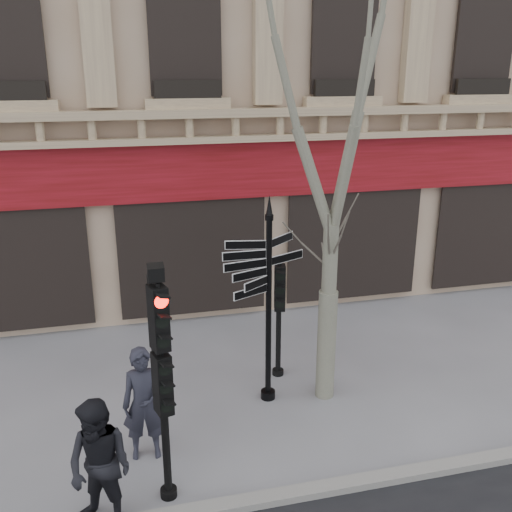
{
  "coord_description": "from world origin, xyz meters",
  "views": [
    {
      "loc": [
        -1.59,
        -7.64,
        5.79
      ],
      "look_at": [
        0.45,
        0.6,
        2.96
      ],
      "focal_mm": 40.0,
      "sensor_mm": 36.0,
      "label": 1
    }
  ],
  "objects_px": {
    "traffic_signal_secondary": "(279,299)",
    "pedestrian_a": "(144,404)",
    "pedestrian_b": "(100,467)",
    "fingerpost": "(269,267)",
    "traffic_signal_main": "(161,358)",
    "plane_tree": "(338,79)"
  },
  "relations": [
    {
      "from": "traffic_signal_secondary",
      "to": "pedestrian_a",
      "type": "xyz_separation_m",
      "value": [
        -2.66,
        -1.87,
        -0.69
      ]
    },
    {
      "from": "traffic_signal_secondary",
      "to": "pedestrian_b",
      "type": "relative_size",
      "value": 1.23
    },
    {
      "from": "traffic_signal_secondary",
      "to": "fingerpost",
      "type": "bearing_deg",
      "value": -104.26
    },
    {
      "from": "fingerpost",
      "to": "traffic_signal_secondary",
      "type": "xyz_separation_m",
      "value": [
        0.41,
        0.77,
        -0.95
      ]
    },
    {
      "from": "traffic_signal_secondary",
      "to": "pedestrian_b",
      "type": "bearing_deg",
      "value": -121.69
    },
    {
      "from": "traffic_signal_secondary",
      "to": "pedestrian_b",
      "type": "xyz_separation_m",
      "value": [
        -3.3,
        -3.23,
        -0.67
      ]
    },
    {
      "from": "traffic_signal_main",
      "to": "pedestrian_a",
      "type": "bearing_deg",
      "value": 87.25
    },
    {
      "from": "plane_tree",
      "to": "pedestrian_b",
      "type": "bearing_deg",
      "value": -149.59
    },
    {
      "from": "plane_tree",
      "to": "pedestrian_b",
      "type": "relative_size",
      "value": 4.27
    },
    {
      "from": "pedestrian_a",
      "to": "pedestrian_b",
      "type": "height_order",
      "value": "pedestrian_b"
    },
    {
      "from": "traffic_signal_main",
      "to": "pedestrian_a",
      "type": "distance_m",
      "value": 1.63
    },
    {
      "from": "pedestrian_a",
      "to": "traffic_signal_secondary",
      "type": "bearing_deg",
      "value": 38.26
    },
    {
      "from": "plane_tree",
      "to": "pedestrian_b",
      "type": "distance_m",
      "value": 6.52
    },
    {
      "from": "fingerpost",
      "to": "plane_tree",
      "type": "distance_m",
      "value": 3.23
    },
    {
      "from": "fingerpost",
      "to": "pedestrian_b",
      "type": "relative_size",
      "value": 2.03
    },
    {
      "from": "traffic_signal_main",
      "to": "pedestrian_a",
      "type": "height_order",
      "value": "traffic_signal_main"
    },
    {
      "from": "plane_tree",
      "to": "traffic_signal_main",
      "type": "bearing_deg",
      "value": -147.55
    },
    {
      "from": "pedestrian_a",
      "to": "plane_tree",
      "type": "bearing_deg",
      "value": 19.25
    },
    {
      "from": "plane_tree",
      "to": "pedestrian_a",
      "type": "relative_size",
      "value": 4.35
    },
    {
      "from": "traffic_signal_main",
      "to": "plane_tree",
      "type": "distance_m",
      "value": 4.98
    },
    {
      "from": "traffic_signal_main",
      "to": "traffic_signal_secondary",
      "type": "bearing_deg",
      "value": 33.83
    },
    {
      "from": "traffic_signal_main",
      "to": "traffic_signal_secondary",
      "type": "relative_size",
      "value": 1.51
    }
  ]
}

